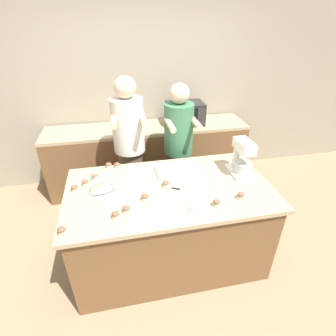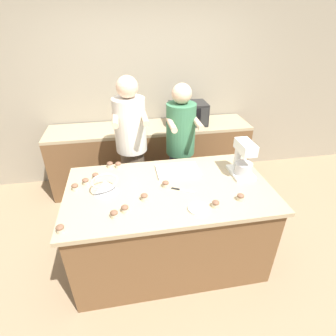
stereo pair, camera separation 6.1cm
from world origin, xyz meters
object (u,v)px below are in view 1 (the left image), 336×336
object	(u,v)px
person_right	(178,149)
cupcake_7	(85,183)
microwave_oven	(185,113)
cupcake_9	(117,165)
stand_mixer	(242,159)
cupcake_0	(166,184)
person_left	(130,150)
cupcake_3	(109,165)
knife	(182,190)
cupcake_8	(217,203)
small_plate	(199,208)
cupcake_2	(241,196)
mixing_bowl	(105,187)
cupcake_4	(74,188)
cupcake_5	(145,197)
baking_tray	(177,170)
cupcake_11	(116,215)
cupcake_10	(126,209)
cupcake_1	(62,231)
cupcake_6	(95,177)

from	to	relation	value
person_right	cupcake_7	xyz separation A→B (m)	(-1.04, -0.60, 0.06)
microwave_oven	cupcake_9	size ratio (longest dim) A/B	8.17
stand_mixer	cupcake_0	bearing A→B (deg)	-173.62
person_left	cupcake_3	distance (m)	0.41
cupcake_0	stand_mixer	bearing A→B (deg)	6.38
person_left	cupcake_0	bearing A→B (deg)	-71.28
knife	cupcake_8	bearing A→B (deg)	-51.26
small_plate	cupcake_2	distance (m)	0.40
stand_mixer	cupcake_8	bearing A→B (deg)	-133.03
small_plate	mixing_bowl	bearing A→B (deg)	153.20
mixing_bowl	cupcake_0	bearing A→B (deg)	-0.85
mixing_bowl	cupcake_4	xyz separation A→B (m)	(-0.28, 0.09, -0.04)
person_left	mixing_bowl	bearing A→B (deg)	-109.77
cupcake_9	cupcake_5	bearing A→B (deg)	-70.52
mixing_bowl	microwave_oven	xyz separation A→B (m)	(1.11, 1.44, 0.11)
baking_tray	cupcake_0	bearing A→B (deg)	-124.06
stand_mixer	cupcake_3	distance (m)	1.34
baking_tray	cupcake_11	distance (m)	0.87
person_right	cupcake_5	world-z (taller)	person_right
cupcake_4	cupcake_11	world-z (taller)	same
cupcake_10	person_right	bearing A→B (deg)	57.01
cupcake_5	cupcake_9	bearing A→B (deg)	109.48
microwave_oven	small_plate	distance (m)	1.86
cupcake_8	cupcake_10	distance (m)	0.74
stand_mixer	cupcake_4	xyz separation A→B (m)	(-1.59, 0.01, -0.13)
cupcake_8	cupcake_10	size ratio (longest dim) A/B	1.00
cupcake_5	cupcake_10	size ratio (longest dim) A/B	1.00
cupcake_0	cupcake_3	xyz separation A→B (m)	(-0.51, 0.45, 0.00)
cupcake_7	cupcake_11	size ratio (longest dim) A/B	1.00
baking_tray	cupcake_11	size ratio (longest dim) A/B	6.93
cupcake_4	cupcake_10	distance (m)	0.58
cupcake_4	baking_tray	bearing A→B (deg)	8.71
cupcake_3	cupcake_11	bearing A→B (deg)	-86.99
microwave_oven	cupcake_2	bearing A→B (deg)	-88.97
cupcake_0	cupcake_7	size ratio (longest dim) A/B	1.00
cupcake_8	cupcake_3	bearing A→B (deg)	136.70
cupcake_9	cupcake_11	world-z (taller)	same
cupcake_1	person_right	bearing A→B (deg)	46.20
cupcake_1	cupcake_7	world-z (taller)	same
stand_mixer	cupcake_6	distance (m)	1.44
cupcake_0	cupcake_11	size ratio (longest dim) A/B	1.00
cupcake_7	cupcake_1	bearing A→B (deg)	-101.60
knife	cupcake_4	xyz separation A→B (m)	(-0.95, 0.18, 0.03)
cupcake_3	baking_tray	bearing A→B (deg)	-17.13
baking_tray	cupcake_11	bearing A→B (deg)	-137.06
mixing_bowl	cupcake_1	xyz separation A→B (m)	(-0.32, -0.45, -0.04)
cupcake_6	cupcake_10	world-z (taller)	same
cupcake_1	cupcake_11	bearing A→B (deg)	13.99
person_right	cupcake_2	xyz separation A→B (m)	(0.29, -1.09, 0.06)
microwave_oven	cupcake_8	world-z (taller)	microwave_oven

